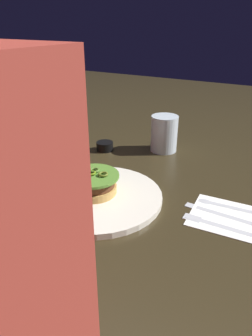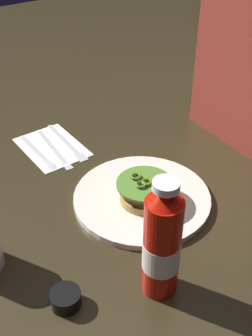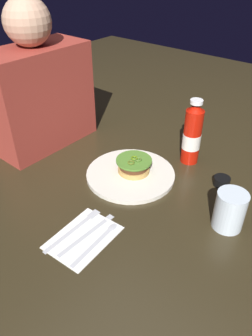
{
  "view_description": "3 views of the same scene",
  "coord_description": "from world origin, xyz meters",
  "px_view_note": "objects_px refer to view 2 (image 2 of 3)",
  "views": [
    {
      "loc": [
        -0.33,
        0.6,
        0.38
      ],
      "look_at": [
        -0.01,
        0.04,
        0.07
      ],
      "focal_mm": 32.79,
      "sensor_mm": 36.0,
      "label": 1
    },
    {
      "loc": [
        0.62,
        -0.31,
        0.62
      ],
      "look_at": [
        0.0,
        0.08,
        0.08
      ],
      "focal_mm": 46.62,
      "sensor_mm": 36.0,
      "label": 2
    },
    {
      "loc": [
        -0.64,
        -0.43,
        0.64
      ],
      "look_at": [
        -0.03,
        0.07,
        0.08
      ],
      "focal_mm": 34.0,
      "sensor_mm": 36.0,
      "label": 3
    }
  ],
  "objects_px": {
    "napkin": "(52,147)",
    "fork_utensil": "(69,144)",
    "spoon_utensil": "(43,156)",
    "butter_knife": "(56,150)",
    "burger_sandwich": "(145,191)",
    "ketchup_bottle": "(162,245)",
    "condiment_cup": "(66,299)",
    "dinner_plate": "(142,198)"
  },
  "relations": [
    {
      "from": "napkin",
      "to": "fork_utensil",
      "type": "xyz_separation_m",
      "value": [
        0.02,
        0.04,
        0.0
      ]
    },
    {
      "from": "napkin",
      "to": "spoon_utensil",
      "type": "distance_m",
      "value": 0.05
    },
    {
      "from": "butter_knife",
      "to": "fork_utensil",
      "type": "xyz_separation_m",
      "value": [
        -0.01,
        0.04,
        0.0
      ]
    },
    {
      "from": "burger_sandwich",
      "to": "spoon_utensil",
      "type": "distance_m",
      "value": 0.3
    },
    {
      "from": "ketchup_bottle",
      "to": "napkin",
      "type": "bearing_deg",
      "value": 176.95
    },
    {
      "from": "ketchup_bottle",
      "to": "fork_utensil",
      "type": "height_order",
      "value": "ketchup_bottle"
    },
    {
      "from": "ketchup_bottle",
      "to": "butter_knife",
      "type": "relative_size",
      "value": 1.19
    },
    {
      "from": "burger_sandwich",
      "to": "fork_utensil",
      "type": "bearing_deg",
      "value": -173.42
    },
    {
      "from": "condiment_cup",
      "to": "napkin",
      "type": "distance_m",
      "value": 0.48
    },
    {
      "from": "ketchup_bottle",
      "to": "condiment_cup",
      "type": "xyz_separation_m",
      "value": [
        -0.05,
        -0.15,
        -0.09
      ]
    },
    {
      "from": "condiment_cup",
      "to": "butter_knife",
      "type": "bearing_deg",
      "value": 157.04
    },
    {
      "from": "dinner_plate",
      "to": "fork_utensil",
      "type": "distance_m",
      "value": 0.28
    },
    {
      "from": "burger_sandwich",
      "to": "butter_knife",
      "type": "xyz_separation_m",
      "value": [
        -0.28,
        -0.08,
        -0.03
      ]
    },
    {
      "from": "condiment_cup",
      "to": "butter_knife",
      "type": "height_order",
      "value": "condiment_cup"
    },
    {
      "from": "burger_sandwich",
      "to": "napkin",
      "type": "xyz_separation_m",
      "value": [
        -0.31,
        -0.07,
        -0.04
      ]
    },
    {
      "from": "fork_utensil",
      "to": "condiment_cup",
      "type": "bearing_deg",
      "value": -27.1
    },
    {
      "from": "burger_sandwich",
      "to": "fork_utensil",
      "type": "height_order",
      "value": "burger_sandwich"
    },
    {
      "from": "napkin",
      "to": "fork_utensil",
      "type": "distance_m",
      "value": 0.04
    },
    {
      "from": "burger_sandwich",
      "to": "spoon_utensil",
      "type": "xyz_separation_m",
      "value": [
        -0.28,
        -0.11,
        -0.03
      ]
    },
    {
      "from": "dinner_plate",
      "to": "burger_sandwich",
      "type": "relative_size",
      "value": 2.48
    },
    {
      "from": "condiment_cup",
      "to": "butter_knife",
      "type": "relative_size",
      "value": 0.27
    },
    {
      "from": "burger_sandwich",
      "to": "napkin",
      "type": "bearing_deg",
      "value": -166.43
    },
    {
      "from": "spoon_utensil",
      "to": "butter_knife",
      "type": "bearing_deg",
      "value": 98.8
    },
    {
      "from": "butter_knife",
      "to": "burger_sandwich",
      "type": "bearing_deg",
      "value": 14.87
    },
    {
      "from": "dinner_plate",
      "to": "butter_knife",
      "type": "bearing_deg",
      "value": -163.81
    },
    {
      "from": "butter_knife",
      "to": "ketchup_bottle",
      "type": "bearing_deg",
      "value": -3.12
    },
    {
      "from": "burger_sandwich",
      "to": "ketchup_bottle",
      "type": "distance_m",
      "value": 0.23
    },
    {
      "from": "spoon_utensil",
      "to": "fork_utensil",
      "type": "distance_m",
      "value": 0.08
    },
    {
      "from": "napkin",
      "to": "spoon_utensil",
      "type": "xyz_separation_m",
      "value": [
        0.03,
        -0.04,
        0.0
      ]
    },
    {
      "from": "burger_sandwich",
      "to": "ketchup_bottle",
      "type": "xyz_separation_m",
      "value": [
        0.19,
        -0.1,
        0.07
      ]
    },
    {
      "from": "ketchup_bottle",
      "to": "condiment_cup",
      "type": "height_order",
      "value": "ketchup_bottle"
    },
    {
      "from": "butter_knife",
      "to": "fork_utensil",
      "type": "bearing_deg",
      "value": 101.77
    },
    {
      "from": "butter_knife",
      "to": "fork_utensil",
      "type": "distance_m",
      "value": 0.04
    },
    {
      "from": "condiment_cup",
      "to": "ketchup_bottle",
      "type": "bearing_deg",
      "value": 70.15
    },
    {
      "from": "ketchup_bottle",
      "to": "napkin",
      "type": "xyz_separation_m",
      "value": [
        -0.5,
        0.03,
        -0.1
      ]
    },
    {
      "from": "napkin",
      "to": "burger_sandwich",
      "type": "bearing_deg",
      "value": 13.57
    },
    {
      "from": "ketchup_bottle",
      "to": "spoon_utensil",
      "type": "height_order",
      "value": "ketchup_bottle"
    },
    {
      "from": "napkin",
      "to": "butter_knife",
      "type": "height_order",
      "value": "butter_knife"
    },
    {
      "from": "fork_utensil",
      "to": "spoon_utensil",
      "type": "bearing_deg",
      "value": -79.63
    },
    {
      "from": "fork_utensil",
      "to": "burger_sandwich",
      "type": "bearing_deg",
      "value": 6.58
    },
    {
      "from": "ketchup_bottle",
      "to": "fork_utensil",
      "type": "relative_size",
      "value": 1.17
    },
    {
      "from": "napkin",
      "to": "condiment_cup",
      "type": "bearing_deg",
      "value": -21.86
    }
  ]
}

